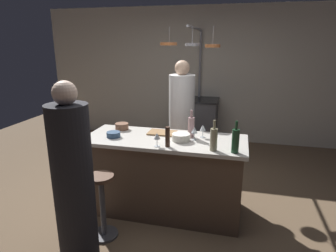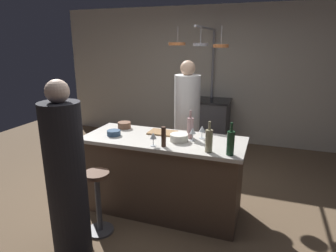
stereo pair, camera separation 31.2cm
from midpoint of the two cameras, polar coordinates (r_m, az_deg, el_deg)
ground_plane at (r=3.62m, az=-3.16°, el=-16.09°), size 9.00×9.00×0.00m
back_wall at (r=5.88m, az=4.92°, el=9.93°), size 6.40×0.16×2.60m
kitchen_island at (r=3.40m, az=-3.28°, el=-9.62°), size 1.80×0.72×0.90m
stove_range at (r=5.65m, az=4.06°, el=0.87°), size 0.80×0.64×0.89m
chef at (r=4.14m, az=0.53°, el=0.12°), size 0.36×0.36×1.70m
bar_stool_left at (r=3.11m, az=-15.68°, el=-14.44°), size 0.28×0.28×0.68m
guest_left at (r=2.71m, az=-21.27°, el=-10.54°), size 0.35×0.35×1.64m
overhead_pot_rack at (r=4.91m, az=3.22°, el=13.14°), size 0.89×1.45×2.17m
cutting_board at (r=3.40m, az=-3.77°, el=-1.35°), size 0.32×0.22×0.02m
pepper_mill at (r=2.94m, az=-3.12°, el=-2.19°), size 0.05×0.05×0.21m
wine_bottle_green at (r=2.82m, az=10.05°, el=-2.87°), size 0.07×0.07×0.32m
wine_bottle_white at (r=2.85m, az=5.89°, el=-2.59°), size 0.07×0.07×0.31m
wine_bottle_rose at (r=3.23m, az=1.83°, el=-0.20°), size 0.07×0.07×0.31m
wine_glass_by_chef at (r=2.96m, az=-5.20°, el=-2.14°), size 0.07×0.07×0.15m
wine_glass_near_right_guest at (r=3.23m, az=4.13°, el=-0.51°), size 0.07×0.07×0.15m
wine_glass_near_left_guest at (r=3.14m, az=2.40°, el=-0.97°), size 0.07×0.07×0.15m
mixing_bowl_ceramic at (r=3.13m, az=-0.25°, el=-2.26°), size 0.20×0.20×0.08m
mixing_bowl_wooden at (r=3.62m, az=-11.50°, el=-0.09°), size 0.16×0.16×0.08m
mixing_bowl_blue at (r=3.35m, az=-13.30°, el=-1.66°), size 0.15×0.15×0.06m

